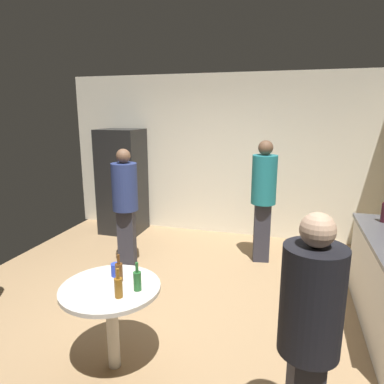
# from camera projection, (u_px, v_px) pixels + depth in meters

# --- Properties ---
(ground_plane) EXTENTS (5.20, 5.20, 0.10)m
(ground_plane) POSITION_uv_depth(u_px,v_px,m) (166.00, 313.00, 3.78)
(ground_plane) COLOR #9E7C56
(wall_back) EXTENTS (5.32, 0.06, 2.70)m
(wall_back) POSITION_uv_depth(u_px,v_px,m) (218.00, 156.00, 5.92)
(wall_back) COLOR silver
(wall_back) RESTS_ON ground_plane
(refrigerator) EXTENTS (0.70, 0.68, 1.80)m
(refrigerator) POSITION_uv_depth(u_px,v_px,m) (122.00, 181.00, 6.05)
(refrigerator) COLOR black
(refrigerator) RESTS_ON ground_plane
(foreground_table) EXTENTS (0.80, 0.80, 0.73)m
(foreground_table) POSITION_uv_depth(u_px,v_px,m) (111.00, 298.00, 2.79)
(foreground_table) COLOR beige
(foreground_table) RESTS_ON ground_plane
(beer_bottle_amber) EXTENTS (0.06, 0.06, 0.23)m
(beer_bottle_amber) POSITION_uv_depth(u_px,v_px,m) (118.00, 287.00, 2.59)
(beer_bottle_amber) COLOR #8C5919
(beer_bottle_amber) RESTS_ON foreground_table
(beer_bottle_brown) EXTENTS (0.06, 0.06, 0.23)m
(beer_bottle_brown) POSITION_uv_depth(u_px,v_px,m) (119.00, 271.00, 2.84)
(beer_bottle_brown) COLOR #593314
(beer_bottle_brown) RESTS_ON foreground_table
(beer_bottle_green) EXTENTS (0.06, 0.06, 0.23)m
(beer_bottle_green) POSITION_uv_depth(u_px,v_px,m) (137.00, 280.00, 2.69)
(beer_bottle_green) COLOR #26662D
(beer_bottle_green) RESTS_ON foreground_table
(plastic_cup_blue) EXTENTS (0.08, 0.08, 0.11)m
(plastic_cup_blue) POSITION_uv_depth(u_px,v_px,m) (116.00, 270.00, 2.93)
(plastic_cup_blue) COLOR blue
(plastic_cup_blue) RESTS_ON foreground_table
(person_in_navy_shirt) EXTENTS (0.39, 0.39, 1.62)m
(person_in_navy_shirt) POSITION_uv_depth(u_px,v_px,m) (125.00, 199.00, 4.65)
(person_in_navy_shirt) COLOR #2D2D38
(person_in_navy_shirt) RESTS_ON ground_plane
(person_in_black_shirt) EXTENTS (0.39, 0.39, 1.59)m
(person_in_black_shirt) POSITION_uv_depth(u_px,v_px,m) (309.00, 328.00, 1.92)
(person_in_black_shirt) COLOR #2D2D38
(person_in_black_shirt) RESTS_ON ground_plane
(person_in_teal_shirt) EXTENTS (0.39, 0.39, 1.72)m
(person_in_teal_shirt) POSITION_uv_depth(u_px,v_px,m) (264.00, 192.00, 4.79)
(person_in_teal_shirt) COLOR #2D2D38
(person_in_teal_shirt) RESTS_ON ground_plane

